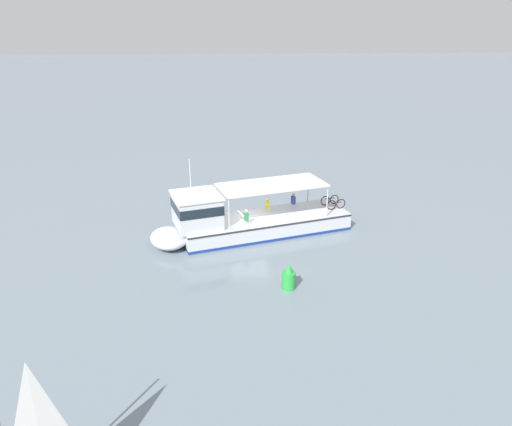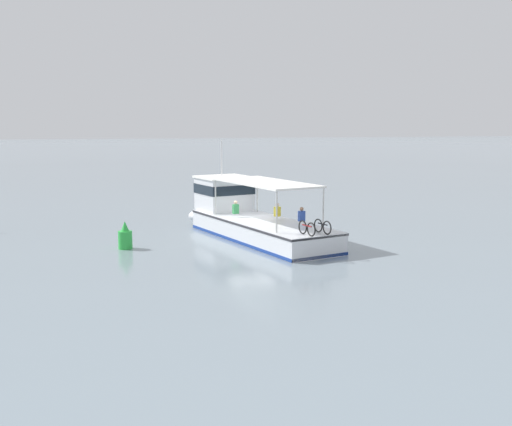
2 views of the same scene
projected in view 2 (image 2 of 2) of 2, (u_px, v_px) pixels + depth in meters
The scene contains 3 objects.
ground_plane at pixel (252, 237), 33.99m from camera, with size 400.00×400.00×0.00m, color gray.
ferry_main at pixel (247, 217), 34.29m from camera, with size 13.06×6.54×5.32m.
channel_buoy at pixel (125, 238), 30.72m from camera, with size 0.70×0.70×1.40m.
Camera 2 is at (-32.51, 7.74, 6.35)m, focal length 42.98 mm.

